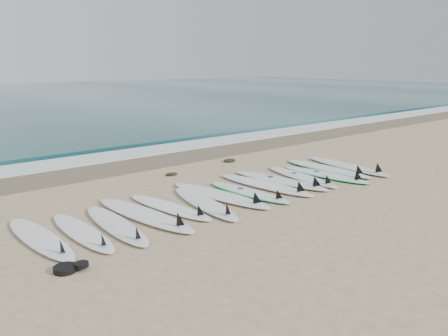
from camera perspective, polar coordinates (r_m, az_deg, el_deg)
ground at (r=9.65m, az=1.40°, el=-3.59°), size 120.00×120.00×0.00m
wet_sand_band at (r=12.93m, az=-10.56°, el=0.64°), size 120.00×1.80×0.01m
foam_band at (r=14.14m, az=-13.32°, el=1.66°), size 120.00×1.40×0.04m
wave_crest at (r=15.48m, az=-15.81°, el=2.64°), size 120.00×1.00×0.10m
surfboard_0 at (r=7.82m, az=-22.80°, el=-8.48°), size 0.67×2.50×0.32m
surfboard_1 at (r=7.85m, az=-17.93°, el=-8.00°), size 0.52×2.32×0.30m
surfboard_2 at (r=8.01m, az=-13.81°, el=-7.24°), size 0.64×2.50×0.32m
surfboard_3 at (r=8.41m, az=-10.21°, el=-6.00°), size 0.97×2.89×0.36m
surfboard_4 at (r=8.77m, az=-6.93°, el=-5.12°), size 0.85×2.42×0.30m
surfboard_5 at (r=8.95m, az=-2.42°, el=-4.62°), size 0.93×2.63×0.33m
surfboard_6 at (r=9.45m, az=-0.32°, el=-3.57°), size 0.98×2.85×0.36m
surfboard_7 at (r=9.75m, az=3.31°, el=-3.17°), size 0.78×2.38×0.30m
surfboard_8 at (r=10.30m, az=5.58°, el=-2.20°), size 0.89×2.79×0.35m
surfboard_9 at (r=10.73m, az=7.58°, el=-1.61°), size 0.97×2.80×0.35m
surfboard_10 at (r=11.17m, az=10.23°, el=-1.13°), size 0.84×2.57×0.32m
surfboard_11 at (r=11.53m, az=13.14°, el=-0.85°), size 0.85×2.57×0.32m
surfboard_12 at (r=12.19m, az=13.37°, el=-0.07°), size 0.68×2.76×0.35m
surfboard_13 at (r=12.58m, az=15.96°, el=0.25°), size 0.88×2.90×0.36m
seaweed_near at (r=11.43m, az=-6.86°, el=-0.79°), size 0.33×0.26×0.06m
seaweed_far at (r=12.91m, az=0.72°, el=1.00°), size 0.40×0.31×0.08m
leash_coil at (r=6.64m, az=-19.61°, el=-12.19°), size 0.46×0.36×0.11m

